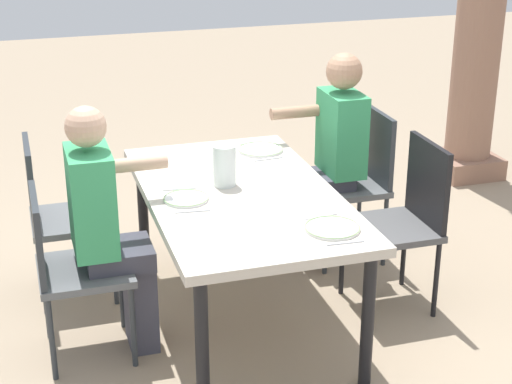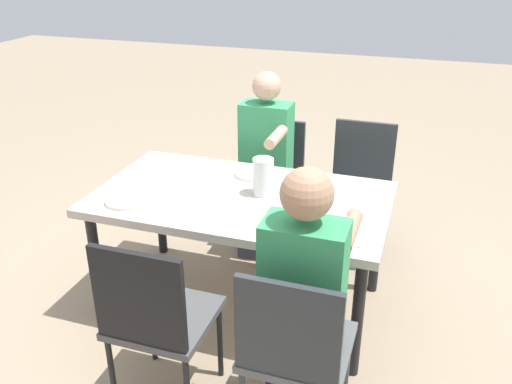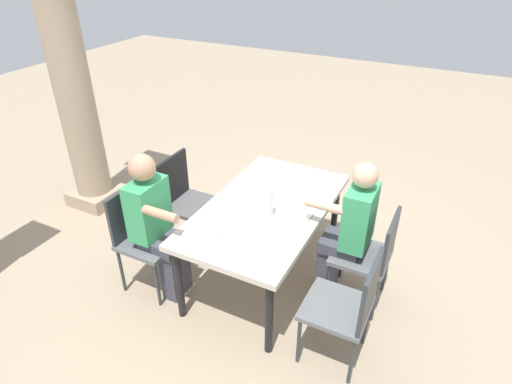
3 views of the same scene
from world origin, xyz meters
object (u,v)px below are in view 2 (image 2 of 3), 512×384
diner_man_white (307,291)px  plate_1 (253,174)px  chair_mid_south (271,172)px  plate_0 (331,233)px  chair_west_north (294,346)px  diner_woman_green (264,161)px  dining_table (241,206)px  chair_mid_north (155,315)px  water_pitcher (263,179)px  chair_west_south (360,181)px  plate_2 (128,200)px

diner_man_white → plate_1: diner_man_white is taller
chair_mid_south → plate_0: 1.36m
chair_west_north → diner_woman_green: diner_woman_green is taller
dining_table → chair_mid_south: size_ratio=1.90×
diner_woman_green → plate_1: bearing=97.9°
chair_west_north → plate_1: (0.58, -1.17, 0.21)m
chair_mid_south → plate_0: bearing=119.4°
dining_table → chair_mid_south: bearing=-84.3°
diner_woman_green → diner_man_white: (-0.64, 1.39, 0.01)m
chair_mid_north → plate_1: (-0.06, -1.18, 0.21)m
chair_west_north → plate_1: 1.33m
chair_mid_south → diner_woman_green: diner_woman_green is taller
diner_woman_green → plate_1: diner_woman_green is taller
water_pitcher → chair_west_south: bearing=-117.5°
diner_woman_green → water_pitcher: 0.68m
water_pitcher → chair_mid_north: bearing=78.0°
dining_table → chair_west_north: (-0.55, 0.89, -0.14)m
dining_table → diner_man_white: size_ratio=1.29×
chair_mid_north → chair_mid_south: chair_mid_north is taller
chair_west_south → water_pitcher: (0.44, 0.84, 0.31)m
plate_2 → plate_0: bearing=179.4°
chair_west_north → chair_mid_north: bearing=0.1°
chair_west_north → chair_mid_north: chair_mid_north is taller
chair_mid_south → plate_2: size_ratio=3.41×
diner_man_white → plate_0: size_ratio=4.91×
diner_man_white → plate_0: bearing=-92.5°
dining_table → plate_1: plate_1 is taller
diner_woman_green → water_pitcher: bearing=107.4°
chair_west_south → chair_mid_south: 0.64m
diner_woman_green → plate_0: bearing=124.2°
dining_table → plate_0: 0.64m
diner_man_white → chair_west_north: bearing=89.0°
plate_1 → diner_woman_green: bearing=-82.1°
diner_woman_green → water_pitcher: (-0.20, 0.63, 0.16)m
plate_2 → water_pitcher: bearing=-154.5°
chair_mid_north → plate_1: bearing=-92.8°
plate_2 → dining_table: bearing=-154.4°
chair_mid_north → chair_west_south: bearing=-109.7°
chair_west_south → diner_woman_green: diner_woman_green is taller
dining_table → diner_man_white: bearing=127.8°
dining_table → plate_0: plate_0 is taller
chair_mid_south → dining_table: bearing=95.7°
plate_0 → plate_2: 1.13m
plate_0 → diner_man_white: bearing=87.5°
chair_west_north → plate_0: chair_west_north is taller
chair_west_north → diner_man_white: 0.24m
chair_west_north → plate_0: (-0.02, -0.61, 0.21)m
plate_0 → chair_mid_north: bearing=42.8°
dining_table → diner_man_white: diner_man_white is taller
dining_table → chair_mid_north: 0.90m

